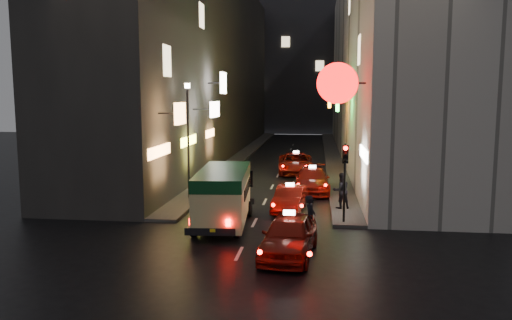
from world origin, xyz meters
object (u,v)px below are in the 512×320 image
at_px(minibus, 224,190).
at_px(lamp_post, 188,133).
at_px(traffic_light, 345,166).
at_px(taxi_near, 289,232).
at_px(pedestrian_crossing, 310,215).

xyz_separation_m(minibus, lamp_post, (-2.91, 5.14, 2.14)).
relative_size(minibus, traffic_light, 1.70).
bearing_deg(taxi_near, pedestrian_crossing, 71.02).
bearing_deg(traffic_light, minibus, -173.35).
bearing_deg(minibus, taxi_near, -51.16).
bearing_deg(pedestrian_crossing, taxi_near, 172.51).
bearing_deg(lamp_post, minibus, -60.47).
distance_m(pedestrian_crossing, lamp_post, 10.01).
distance_m(taxi_near, traffic_light, 5.30).
xyz_separation_m(taxi_near, pedestrian_crossing, (0.73, 2.11, 0.15)).
bearing_deg(traffic_light, taxi_near, -115.99).
relative_size(minibus, taxi_near, 1.05).
bearing_deg(pedestrian_crossing, lamp_post, 55.90).
bearing_deg(traffic_light, pedestrian_crossing, -121.63).
height_order(taxi_near, pedestrian_crossing, pedestrian_crossing).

